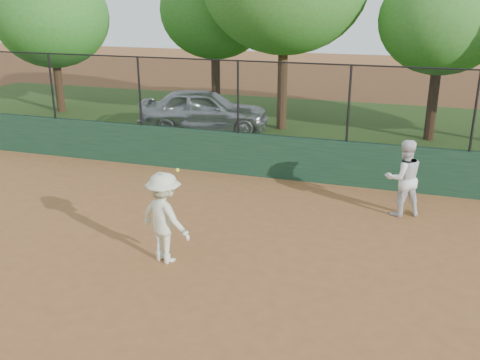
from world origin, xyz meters
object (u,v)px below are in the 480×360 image
(tree_0, at_px, (51,17))
(tree_1, at_px, (215,10))
(tree_3, at_px, (442,21))
(parked_car, at_px, (204,110))
(player_second, at_px, (403,178))
(player_main, at_px, (165,218))

(tree_0, relative_size, tree_1, 0.98)
(tree_0, xyz_separation_m, tree_3, (15.26, -0.06, 0.06))
(parked_car, height_order, tree_1, tree_1)
(parked_car, xyz_separation_m, tree_1, (-0.57, 2.83, 3.45))
(player_second, relative_size, tree_0, 0.30)
(parked_car, height_order, tree_3, tree_3)
(player_second, bearing_deg, tree_0, -52.36)
(parked_car, xyz_separation_m, tree_3, (7.97, 1.36, 3.23))
(player_main, distance_m, tree_3, 12.56)
(tree_1, bearing_deg, parked_car, -78.50)
(parked_car, bearing_deg, player_second, -144.15)
(tree_0, relative_size, tree_3, 1.04)
(tree_1, bearing_deg, tree_0, -168.19)
(player_main, bearing_deg, tree_1, 106.29)
(player_main, bearing_deg, parked_car, 107.64)
(player_main, bearing_deg, tree_3, 66.45)
(parked_car, height_order, player_main, player_main)
(tree_0, distance_m, tree_1, 6.86)
(parked_car, distance_m, tree_0, 8.07)
(parked_car, bearing_deg, tree_3, -94.91)
(tree_0, height_order, tree_3, tree_0)
(parked_car, distance_m, tree_1, 4.50)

